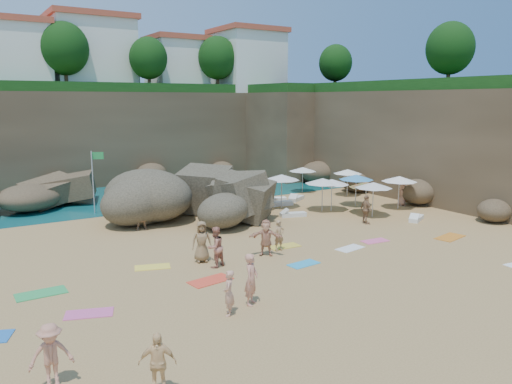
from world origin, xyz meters
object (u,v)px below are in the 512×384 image
parasol_2 (348,172)px  person_stand_5 (141,214)px  parasol_1 (259,181)px  person_stand_4 (402,195)px  rock_outcrop (190,222)px  person_stand_2 (237,185)px  parasol_0 (282,177)px  person_stand_0 (251,279)px  person_stand_3 (366,210)px  flag_pole (95,174)px  person_stand_1 (215,247)px  person_stand_6 (229,293)px  lounger_0 (296,199)px

parasol_2 → person_stand_5: size_ratio=1.16×
parasol_1 → person_stand_4: bearing=-23.7°
rock_outcrop → person_stand_2: 8.69m
person_stand_4 → person_stand_5: bearing=-171.2°
person_stand_4 → person_stand_5: size_ratio=0.82×
person_stand_4 → parasol_0: bearing=172.4°
rock_outcrop → parasol_0: parasol_0 is taller
person_stand_0 → parasol_2: bearing=-0.7°
rock_outcrop → parasol_1: size_ratio=3.52×
person_stand_3 → person_stand_4: size_ratio=1.13×
flag_pole → parasol_2: flag_pole is taller
person_stand_1 → person_stand_3: 11.50m
person_stand_5 → person_stand_4: bearing=-1.8°
person_stand_0 → person_stand_5: (0.18, 12.39, -0.01)m
parasol_2 → person_stand_5: 17.07m
parasol_1 → person_stand_2: size_ratio=1.28×
person_stand_2 → parasol_0: bearing=109.9°
person_stand_1 → person_stand_5: bearing=-103.5°
rock_outcrop → person_stand_6: size_ratio=4.99×
rock_outcrop → person_stand_5: (-3.13, -0.21, 0.95)m
flag_pole → person_stand_1: bearing=-83.1°
lounger_0 → person_stand_6: (-13.90, -14.90, 0.66)m
person_stand_6 → flag_pole: bearing=-147.9°
flag_pole → parasol_1: size_ratio=1.80×
person_stand_0 → person_stand_3: (12.07, 6.60, -0.08)m
rock_outcrop → parasol_1: parasol_1 is taller
flag_pole → parasol_0: bearing=-24.6°
person_stand_2 → person_stand_4: person_stand_2 is taller
parasol_1 → person_stand_0: size_ratio=1.19×
parasol_2 → person_stand_4: size_ratio=1.41×
rock_outcrop → parasol_2: (13.85, 1.28, 1.91)m
flag_pole → person_stand_4: flag_pole is taller
flag_pole → lounger_0: (13.65, -3.61, -2.48)m
parasol_2 → person_stand_4: (0.87, -4.71, -1.13)m
person_stand_0 → parasol_1: bearing=17.1°
person_stand_3 → rock_outcrop: bearing=66.2°
parasol_0 → person_stand_4: (7.68, -3.84, -1.36)m
person_stand_5 → person_stand_6: (-1.31, -12.76, -0.14)m
person_stand_3 → person_stand_0: bearing=129.3°
parasol_0 → person_stand_0: parasol_0 is taller
parasol_0 → person_stand_2: 5.40m
flag_pole → person_stand_5: size_ratio=2.17×
person_stand_0 → person_stand_4: 20.23m
flag_pole → person_stand_3: (12.96, -11.54, -1.74)m
flag_pole → parasol_0: 12.37m
lounger_0 → person_stand_2: person_stand_2 is taller
person_stand_2 → person_stand_6: person_stand_2 is taller
flag_pole → person_stand_1: size_ratio=2.23×
rock_outcrop → person_stand_4: rock_outcrop is taller
person_stand_6 → parasol_0: bearing=172.2°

